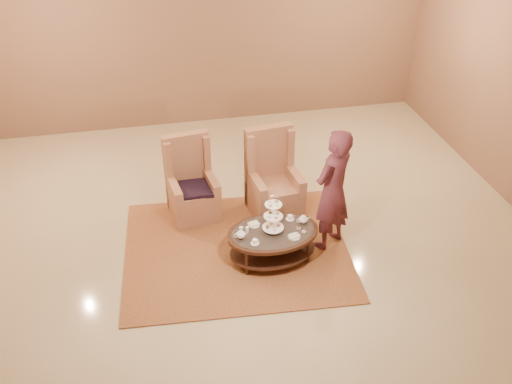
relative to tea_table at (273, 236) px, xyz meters
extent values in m
plane|color=#C1B390|center=(-0.26, 0.18, -0.36)|extent=(8.00, 8.00, 0.00)
cube|color=silver|center=(-0.26, 0.18, -0.36)|extent=(8.00, 8.00, 0.02)
cube|color=#8C634C|center=(-0.26, 4.18, 1.39)|extent=(8.00, 0.04, 3.50)
cube|color=#A56E3A|center=(-0.43, 0.26, -0.35)|extent=(3.09, 2.64, 0.02)
cylinder|color=black|center=(-0.39, -0.25, -0.17)|extent=(0.05, 0.05, 0.39)
cylinder|color=black|center=(0.42, -0.18, -0.17)|extent=(0.05, 0.05, 0.39)
cylinder|color=black|center=(-0.42, 0.18, -0.17)|extent=(0.05, 0.05, 0.39)
cylinder|color=black|center=(0.39, 0.25, -0.17)|extent=(0.05, 0.05, 0.39)
cylinder|color=white|center=(0.00, 0.00, 0.32)|extent=(0.01, 0.01, 0.48)
torus|color=white|center=(0.00, 0.00, 0.57)|extent=(0.12, 0.02, 0.12)
cylinder|color=white|center=(0.00, 0.00, 0.14)|extent=(0.29, 0.29, 0.01)
cylinder|color=white|center=(0.00, 0.00, 0.31)|extent=(0.26, 0.26, 0.01)
cylinder|color=white|center=(0.00, 0.00, 0.49)|extent=(0.23, 0.23, 0.01)
cylinder|color=#C76672|center=(0.07, 0.01, 0.16)|extent=(0.04, 0.04, 0.03)
cylinder|color=tan|center=(-0.01, 0.07, 0.16)|extent=(0.04, 0.04, 0.03)
cylinder|color=brown|center=(-0.07, -0.01, 0.16)|extent=(0.04, 0.04, 0.03)
cylinder|color=beige|center=(0.01, -0.07, 0.16)|extent=(0.04, 0.04, 0.03)
ellipsoid|color=tan|center=(0.06, 0.02, 0.33)|extent=(0.05, 0.05, 0.03)
ellipsoid|color=brown|center=(-0.03, 0.06, 0.33)|extent=(0.05, 0.05, 0.03)
ellipsoid|color=beige|center=(-0.06, -0.03, 0.33)|extent=(0.05, 0.05, 0.03)
ellipsoid|color=#C76672|center=(0.03, -0.06, 0.33)|extent=(0.05, 0.05, 0.03)
cube|color=brown|center=(0.05, 0.04, 0.50)|extent=(0.05, 0.03, 0.02)
cube|color=beige|center=(-0.04, 0.04, 0.50)|extent=(0.05, 0.03, 0.02)
cube|color=#C76672|center=(-0.05, -0.04, 0.50)|extent=(0.05, 0.03, 0.02)
cube|color=tan|center=(0.04, -0.05, 0.50)|extent=(0.05, 0.03, 0.02)
ellipsoid|color=white|center=(-0.42, -0.06, 0.14)|extent=(0.13, 0.13, 0.09)
cylinder|color=white|center=(-0.42, -0.06, 0.18)|extent=(0.06, 0.06, 0.01)
sphere|color=white|center=(-0.42, -0.06, 0.20)|extent=(0.02, 0.02, 0.02)
cone|color=white|center=(-0.35, -0.05, 0.14)|extent=(0.07, 0.03, 0.05)
torus|color=white|center=(-0.48, -0.06, 0.14)|extent=(0.07, 0.02, 0.07)
ellipsoid|color=white|center=(0.42, 0.08, 0.14)|extent=(0.13, 0.13, 0.09)
cylinder|color=white|center=(0.42, 0.08, 0.18)|extent=(0.06, 0.06, 0.01)
sphere|color=white|center=(0.42, 0.08, 0.20)|extent=(0.02, 0.02, 0.02)
cone|color=white|center=(0.49, 0.09, 0.14)|extent=(0.07, 0.03, 0.05)
torus|color=white|center=(0.36, 0.08, 0.14)|extent=(0.07, 0.02, 0.07)
cylinder|color=white|center=(-0.27, -0.20, 0.09)|extent=(0.12, 0.12, 0.01)
cylinder|color=white|center=(-0.27, -0.20, 0.12)|extent=(0.07, 0.07, 0.05)
torus|color=white|center=(-0.24, -0.20, 0.12)|extent=(0.04, 0.01, 0.03)
cylinder|color=white|center=(0.27, 0.20, 0.09)|extent=(0.12, 0.12, 0.01)
cylinder|color=white|center=(0.27, 0.20, 0.12)|extent=(0.07, 0.07, 0.05)
torus|color=white|center=(0.31, 0.20, 0.12)|extent=(0.04, 0.01, 0.03)
cylinder|color=white|center=(-0.21, 0.18, 0.09)|extent=(0.17, 0.17, 0.01)
cube|color=beige|center=(-0.21, 0.18, 0.10)|extent=(0.16, 0.13, 0.02)
cylinder|color=white|center=(0.23, -0.18, 0.09)|extent=(0.17, 0.17, 0.01)
cube|color=beige|center=(0.23, -0.18, 0.10)|extent=(0.16, 0.13, 0.02)
cylinder|color=white|center=(-0.32, 0.07, 0.11)|extent=(0.05, 0.05, 0.06)
cylinder|color=white|center=(0.38, -0.10, 0.09)|extent=(0.06, 0.06, 0.01)
cylinder|color=#C76672|center=(0.38, -0.10, 0.10)|extent=(0.04, 0.04, 0.01)
cylinder|color=white|center=(0.33, -0.02, 0.09)|extent=(0.06, 0.06, 0.01)
cylinder|color=brown|center=(0.33, -0.02, 0.10)|extent=(0.04, 0.04, 0.01)
cylinder|color=white|center=(-0.38, 0.14, 0.09)|extent=(0.06, 0.06, 0.01)
cylinder|color=beige|center=(-0.38, 0.14, 0.10)|extent=(0.04, 0.04, 0.01)
cube|color=#AD7251|center=(-0.88, 1.16, -0.17)|extent=(0.73, 0.73, 0.39)
cube|color=#AD7251|center=(-0.87, 1.11, 0.07)|extent=(0.62, 0.62, 0.09)
cube|color=#AD7251|center=(-0.92, 1.42, 0.24)|extent=(0.65, 0.22, 1.19)
cube|color=#AD7251|center=(-1.18, 1.35, 0.51)|extent=(0.12, 0.21, 0.55)
cube|color=#AD7251|center=(-0.64, 1.42, 0.51)|extent=(0.12, 0.21, 0.55)
cube|color=#AD7251|center=(-1.13, 1.08, 0.14)|extent=(0.19, 0.59, 0.24)
cube|color=#AD7251|center=(-0.61, 1.15, 0.14)|extent=(0.19, 0.59, 0.24)
cube|color=black|center=(-0.87, 1.09, 0.14)|extent=(0.51, 0.46, 0.06)
cube|color=#AD7251|center=(0.26, 0.98, -0.16)|extent=(0.76, 0.76, 0.41)
cube|color=#AD7251|center=(0.27, 0.93, 0.10)|extent=(0.64, 0.64, 0.10)
cube|color=#AD7251|center=(0.23, 1.26, 0.27)|extent=(0.69, 0.22, 1.26)
cube|color=#AD7251|center=(-0.06, 1.19, 0.56)|extent=(0.12, 0.22, 0.58)
cube|color=#AD7251|center=(0.52, 1.26, 0.56)|extent=(0.12, 0.22, 0.58)
cube|color=#AD7251|center=(-0.01, 0.90, 0.17)|extent=(0.19, 0.62, 0.25)
cube|color=#AD7251|center=(0.55, 0.97, 0.17)|extent=(0.19, 0.62, 0.25)
imported|color=#52232E|center=(0.80, 0.14, 0.49)|extent=(0.75, 0.69, 1.71)
camera|label=1|loc=(-1.40, -5.55, 4.47)|focal=40.00mm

